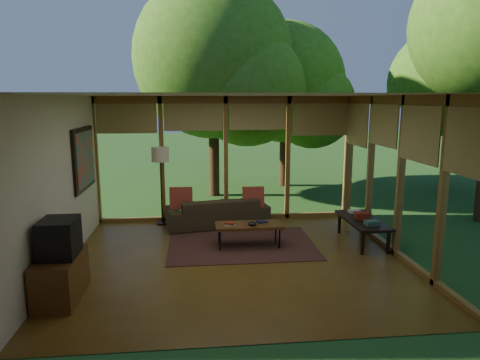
{
  "coord_description": "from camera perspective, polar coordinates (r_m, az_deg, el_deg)",
  "views": [
    {
      "loc": [
        -0.65,
        -6.71,
        2.64
      ],
      "look_at": [
        0.12,
        0.7,
        1.22
      ],
      "focal_mm": 32.0,
      "sensor_mm": 36.0,
      "label": 1
    }
  ],
  "objects": [
    {
      "name": "coffee_table",
      "position": [
        7.73,
        1.18,
        -6.14
      ],
      "size": [
        1.2,
        0.5,
        0.43
      ],
      "color": "brown",
      "rests_on": "floor"
    },
    {
      "name": "sofa",
      "position": [
        9.02,
        -3.01,
        -4.22
      ],
      "size": [
        2.21,
        1.19,
        0.61
      ],
      "primitive_type": "imported",
      "rotation": [
        0.0,
        0.0,
        3.33
      ],
      "color": "#3B301D",
      "rests_on": "floor"
    },
    {
      "name": "wall_front",
      "position": [
        4.45,
        2.69,
        -6.09
      ],
      "size": [
        5.5,
        0.04,
        2.7
      ],
      "primitive_type": "cube",
      "color": "beige",
      "rests_on": "ground"
    },
    {
      "name": "tree_far",
      "position": [
        13.77,
        25.45,
        11.6
      ],
      "size": [
        3.07,
        3.07,
        4.63
      ],
      "color": "#3E2616",
      "rests_on": "ground"
    },
    {
      "name": "rug",
      "position": [
        7.94,
        0.21,
        -8.6
      ],
      "size": [
        2.66,
        1.88,
        0.01
      ],
      "primitive_type": "cube",
      "color": "brown",
      "rests_on": "floor"
    },
    {
      "name": "window_wall_back",
      "position": [
        9.32,
        -1.9,
        2.82
      ],
      "size": [
        5.5,
        0.12,
        2.7
      ],
      "primitive_type": "cube",
      "color": "olive",
      "rests_on": "ground"
    },
    {
      "name": "ct_book_upper",
      "position": [
        7.63,
        -1.4,
        -5.75
      ],
      "size": [
        0.21,
        0.18,
        0.03
      ],
      "primitive_type": "cube",
      "rotation": [
        0.0,
        0.0,
        -0.25
      ],
      "color": "maroon",
      "rests_on": "coffee_table"
    },
    {
      "name": "pillow_right",
      "position": [
        8.97,
        1.78,
        -2.36
      ],
      "size": [
        0.44,
        0.24,
        0.47
      ],
      "primitive_type": "cube",
      "rotation": [
        -0.21,
        0.0,
        0.0
      ],
      "color": "maroon",
      "rests_on": "sofa"
    },
    {
      "name": "ct_bowl",
      "position": [
        7.62,
        1.65,
        -5.84
      ],
      "size": [
        0.16,
        0.16,
        0.07
      ],
      "primitive_type": "ellipsoid",
      "color": "black",
      "rests_on": "coffee_table"
    },
    {
      "name": "ct_book_side",
      "position": [
        7.83,
        2.93,
        -5.57
      ],
      "size": [
        0.21,
        0.18,
        0.03
      ],
      "primitive_type": "cube",
      "rotation": [
        0.0,
        0.0,
        0.24
      ],
      "color": "black",
      "rests_on": "coffee_table"
    },
    {
      "name": "console_book_a",
      "position": [
        7.88,
        17.16,
        -5.51
      ],
      "size": [
        0.24,
        0.19,
        0.08
      ],
      "primitive_type": "cube",
      "rotation": [
        0.0,
        0.0,
        0.1
      ],
      "color": "#335A4E",
      "rests_on": "side_console"
    },
    {
      "name": "ceiling",
      "position": [
        6.74,
        -0.44,
        11.29
      ],
      "size": [
        5.5,
        5.5,
        0.0
      ],
      "primitive_type": "plane",
      "rotation": [
        3.14,
        0.0,
        0.0
      ],
      "color": "silver",
      "rests_on": "ground"
    },
    {
      "name": "wall_left",
      "position": [
        7.15,
        -22.94,
        -0.48
      ],
      "size": [
        0.04,
        5.0,
        2.7
      ],
      "primitive_type": "cube",
      "color": "beige",
      "rests_on": "ground"
    },
    {
      "name": "media_cabinet",
      "position": [
        6.31,
        -22.77,
        -11.88
      ],
      "size": [
        0.5,
        1.0,
        0.6
      ],
      "primitive_type": "cube",
      "color": "brown",
      "rests_on": "floor"
    },
    {
      "name": "pillow_left",
      "position": [
        8.9,
        -7.85,
        -2.49
      ],
      "size": [
        0.47,
        0.25,
        0.49
      ],
      "primitive_type": "cube",
      "rotation": [
        -0.21,
        0.0,
        0.0
      ],
      "color": "maroon",
      "rests_on": "sofa"
    },
    {
      "name": "ct_book_lower",
      "position": [
        7.64,
        -1.4,
        -5.98
      ],
      "size": [
        0.19,
        0.15,
        0.03
      ],
      "primitive_type": "cube",
      "rotation": [
        0.0,
        0.0,
        0.04
      ],
      "color": "beige",
      "rests_on": "coffee_table"
    },
    {
      "name": "window_wall_right",
      "position": [
        7.63,
        20.61,
        0.35
      ],
      "size": [
        0.12,
        5.0,
        2.7
      ],
      "primitive_type": "cube",
      "color": "olive",
      "rests_on": "ground"
    },
    {
      "name": "console_book_b",
      "position": [
        8.27,
        15.95,
        -4.56
      ],
      "size": [
        0.27,
        0.21,
        0.11
      ],
      "primitive_type": "cube",
      "rotation": [
        0.0,
        0.0,
        -0.13
      ],
      "color": "maroon",
      "rests_on": "side_console"
    },
    {
      "name": "wall_painting",
      "position": [
        8.44,
        -20.08,
        2.7
      ],
      "size": [
        0.06,
        1.35,
        1.15
      ],
      "color": "black",
      "rests_on": "wall_left"
    },
    {
      "name": "console_book_c",
      "position": [
        8.64,
        14.96,
        -4.06
      ],
      "size": [
        0.22,
        0.17,
        0.06
      ],
      "primitive_type": "cube",
      "rotation": [
        0.0,
        0.0,
        0.11
      ],
      "color": "beige",
      "rests_on": "side_console"
    },
    {
      "name": "tree_nw",
      "position": [
        11.78,
        -3.63,
        15.84
      ],
      "size": [
        4.22,
        4.22,
        5.8
      ],
      "color": "#3E2616",
      "rests_on": "ground"
    },
    {
      "name": "side_console",
      "position": [
        8.25,
        16.04,
        -5.33
      ],
      "size": [
        0.6,
        1.4,
        0.46
      ],
      "color": "black",
      "rests_on": "floor"
    },
    {
      "name": "exterior_lawn",
      "position": [
        17.26,
        24.22,
        0.99
      ],
      "size": [
        40.0,
        40.0,
        0.0
      ],
      "primitive_type": "plane",
      "color": "#234E1D",
      "rests_on": "ground"
    },
    {
      "name": "floor",
      "position": [
        7.24,
        -0.41,
        -10.62
      ],
      "size": [
        5.5,
        5.5,
        0.0
      ],
      "primitive_type": "plane",
      "color": "brown",
      "rests_on": "ground"
    },
    {
      "name": "tree_ne",
      "position": [
        13.19,
        6.02,
        12.76
      ],
      "size": [
        3.56,
        3.56,
        4.9
      ],
      "color": "#3E2616",
      "rests_on": "ground"
    },
    {
      "name": "floor_lamp",
      "position": [
        9.08,
        -10.59,
        2.78
      ],
      "size": [
        0.36,
        0.36,
        1.65
      ],
      "color": "black",
      "rests_on": "floor"
    },
    {
      "name": "television",
      "position": [
        6.12,
        -22.97,
        -7.11
      ],
      "size": [
        0.45,
        0.55,
        0.5
      ],
      "primitive_type": "cube",
      "color": "black",
      "rests_on": "media_cabinet"
    }
  ]
}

